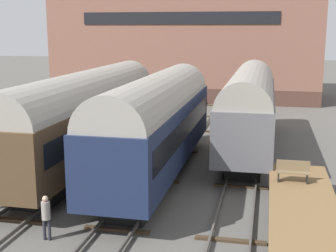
{
  "coord_description": "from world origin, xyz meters",
  "views": [
    {
      "loc": [
        5.43,
        -18.87,
        7.61
      ],
      "look_at": [
        0.0,
        6.29,
        2.2
      ],
      "focal_mm": 50.0,
      "sensor_mm": 36.0,
      "label": 1
    }
  ],
  "objects_px": {
    "train_car_grey": "(249,104)",
    "person_worker": "(46,214)",
    "train_car_navy": "(157,121)",
    "train_car_brown": "(86,113)",
    "bench": "(293,171)"
  },
  "relations": [
    {
      "from": "bench",
      "to": "person_worker",
      "type": "xyz_separation_m",
      "value": [
        -8.86,
        -5.23,
        -0.61
      ]
    },
    {
      "from": "train_car_navy",
      "to": "train_car_grey",
      "type": "xyz_separation_m",
      "value": [
        4.33,
        6.69,
        -0.07
      ]
    },
    {
      "from": "train_car_brown",
      "to": "person_worker",
      "type": "relative_size",
      "value": 10.37
    },
    {
      "from": "person_worker",
      "to": "bench",
      "type": "bearing_deg",
      "value": 30.54
    },
    {
      "from": "train_car_navy",
      "to": "train_car_grey",
      "type": "bearing_deg",
      "value": 57.08
    },
    {
      "from": "train_car_brown",
      "to": "bench",
      "type": "bearing_deg",
      "value": -19.9
    },
    {
      "from": "train_car_grey",
      "to": "person_worker",
      "type": "height_order",
      "value": "train_car_grey"
    },
    {
      "from": "train_car_brown",
      "to": "person_worker",
      "type": "bearing_deg",
      "value": -77.23
    },
    {
      "from": "train_car_navy",
      "to": "train_car_grey",
      "type": "height_order",
      "value": "train_car_navy"
    },
    {
      "from": "bench",
      "to": "person_worker",
      "type": "distance_m",
      "value": 10.31
    },
    {
      "from": "bench",
      "to": "train_car_grey",
      "type": "bearing_deg",
      "value": 103.75
    },
    {
      "from": "train_car_navy",
      "to": "person_worker",
      "type": "xyz_separation_m",
      "value": [
        -2.25,
        -7.88,
        -2.01
      ]
    },
    {
      "from": "train_car_grey",
      "to": "train_car_navy",
      "type": "bearing_deg",
      "value": -122.92
    },
    {
      "from": "train_car_navy",
      "to": "train_car_grey",
      "type": "distance_m",
      "value": 7.97
    },
    {
      "from": "train_car_navy",
      "to": "person_worker",
      "type": "height_order",
      "value": "train_car_navy"
    }
  ]
}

